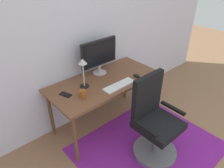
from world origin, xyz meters
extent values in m
cube|color=silver|center=(0.00, 2.20, 1.30)|extent=(6.00, 0.10, 2.60)
cube|color=#7B1F89|center=(0.43, 1.08, 0.00)|extent=(1.65, 1.37, 0.01)
cube|color=brown|center=(0.33, 1.79, 0.69)|extent=(1.44, 0.69, 0.03)
cylinder|color=brown|center=(-0.33, 1.50, 0.34)|extent=(0.04, 0.04, 0.68)
cylinder|color=brown|center=(0.99, 1.50, 0.34)|extent=(0.04, 0.04, 0.68)
cylinder|color=brown|center=(-0.33, 2.07, 0.34)|extent=(0.04, 0.04, 0.68)
cylinder|color=brown|center=(0.99, 2.07, 0.34)|extent=(0.04, 0.04, 0.68)
cylinder|color=#B2B2B7|center=(0.41, 1.99, 0.71)|extent=(0.18, 0.18, 0.01)
cylinder|color=#B2B2B7|center=(0.41, 1.99, 0.77)|extent=(0.04, 0.04, 0.11)
cube|color=black|center=(0.41, 1.99, 1.00)|extent=(0.54, 0.04, 0.34)
cube|color=black|center=(0.41, 1.97, 1.00)|extent=(0.50, 0.00, 0.30)
cube|color=white|center=(0.37, 1.57, 0.71)|extent=(0.43, 0.13, 0.02)
ellipsoid|color=black|center=(0.70, 1.58, 0.72)|extent=(0.06, 0.10, 0.03)
cylinder|color=#954D1C|center=(-0.09, 1.66, 0.75)|extent=(0.07, 0.07, 0.09)
cube|color=black|center=(-0.21, 1.83, 0.71)|extent=(0.11, 0.15, 0.01)
cylinder|color=black|center=(0.05, 1.83, 0.71)|extent=(0.11, 0.11, 0.01)
cylinder|color=beige|center=(0.05, 1.83, 0.87)|extent=(0.02, 0.02, 0.29)
cone|color=beige|center=(0.05, 1.83, 1.04)|extent=(0.10, 0.10, 0.06)
cylinder|color=slate|center=(0.43, 0.98, 0.03)|extent=(0.52, 0.52, 0.05)
cylinder|color=slate|center=(0.43, 0.98, 0.23)|extent=(0.06, 0.06, 0.36)
cube|color=black|center=(0.43, 0.98, 0.45)|extent=(0.45, 0.45, 0.08)
cube|color=black|center=(0.43, 1.18, 0.74)|extent=(0.43, 0.06, 0.51)
cube|color=black|center=(0.18, 0.98, 0.56)|extent=(0.04, 0.32, 0.03)
cube|color=black|center=(0.68, 0.98, 0.56)|extent=(0.04, 0.32, 0.03)
camera|label=1|loc=(-1.10, 0.02, 2.03)|focal=33.32mm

